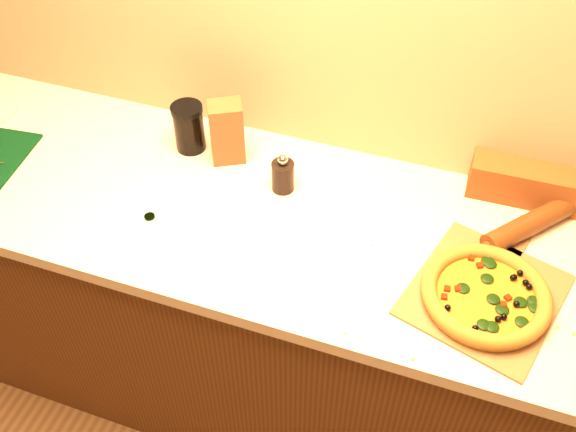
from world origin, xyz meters
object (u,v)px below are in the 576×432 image
object	(u,v)px
pepper_grinder	(283,175)
dark_jar	(189,127)
pizza	(486,295)
rolling_pin	(530,224)
pizza_peel	(487,291)

from	to	relation	value
pepper_grinder	dark_jar	world-z (taller)	dark_jar
pizza	pepper_grinder	world-z (taller)	pepper_grinder
pepper_grinder	rolling_pin	world-z (taller)	pepper_grinder
rolling_pin	pizza_peel	bearing A→B (deg)	-108.01
rolling_pin	pizza	bearing A→B (deg)	-106.62
rolling_pin	dark_jar	bearing A→B (deg)	178.56
pizza_peel	pizza	xyz separation A→B (m)	(-0.00, -0.03, 0.02)
pizza	pepper_grinder	xyz separation A→B (m)	(-0.58, 0.21, 0.02)
pizza	pepper_grinder	distance (m)	0.61
pizza	rolling_pin	bearing A→B (deg)	73.38
pizza	rolling_pin	size ratio (longest dim) A/B	0.88
pizza	dark_jar	size ratio (longest dim) A/B	2.04
rolling_pin	pepper_grinder	bearing A→B (deg)	-175.31
pizza_peel	pizza	bearing A→B (deg)	-80.63
pizza_peel	dark_jar	world-z (taller)	dark_jar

